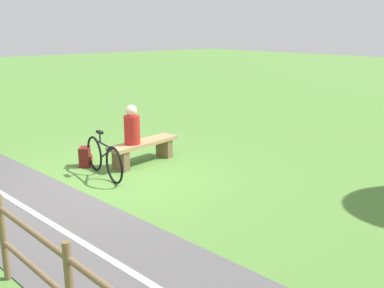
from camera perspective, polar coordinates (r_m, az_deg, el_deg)
The scene contains 5 objects.
ground_plane at distance 8.67m, azimuth -10.22°, elevation -4.55°, with size 80.00×80.00×0.00m, color #548438.
bench at distance 9.51m, azimuth -6.40°, elevation -0.52°, with size 1.76×0.68×0.49m.
person_seated at distance 9.18m, azimuth -7.88°, elevation 2.25°, with size 0.38×0.38×0.83m.
bicycle at distance 8.74m, azimuth -11.48°, elevation -1.82°, with size 0.23×1.68×0.90m.
backpack at distance 9.54m, azimuth -13.85°, elevation -1.65°, with size 0.36×0.37×0.42m.
Camera 1 is at (4.08, 7.09, 2.86)m, focal length 40.66 mm.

